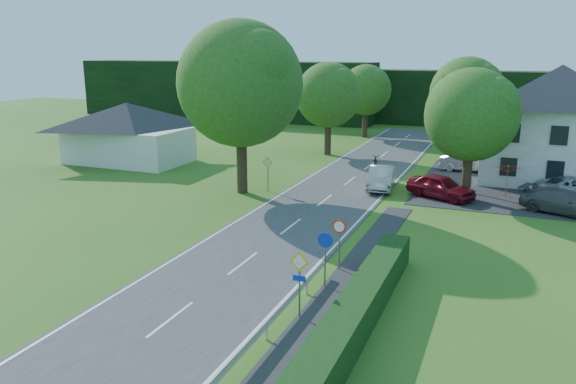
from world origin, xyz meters
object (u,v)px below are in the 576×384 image
at_px(moving_car, 381,177).
at_px(parked_car_silver_b, 573,187).
at_px(parked_car_silver_a, 467,162).
at_px(parked_car_grey, 564,202).
at_px(parked_car_red, 441,187).
at_px(parasol, 507,181).
at_px(motorcycle, 376,160).
at_px(streetlight, 466,128).

xyz_separation_m(moving_car, parked_car_silver_b, (12.46, 2.42, -0.09)).
relative_size(parked_car_silver_a, parked_car_grey, 0.89).
bearing_deg(parked_car_red, parasol, -37.73).
relative_size(parked_car_grey, parasol, 2.04).
height_order(motorcycle, parasol, parasol).
bearing_deg(streetlight, motorcycle, 140.61).
height_order(moving_car, parked_car_red, moving_car).
xyz_separation_m(moving_car, parked_car_red, (4.26, -1.18, -0.01)).
height_order(parked_car_silver_a, parked_car_grey, parked_car_silver_a).
relative_size(streetlight, parked_car_silver_b, 1.59).
height_order(parked_car_red, parasol, parasol).
distance_m(parked_car_silver_b, parasol, 4.46).
bearing_deg(streetlight, parked_car_silver_a, 91.51).
bearing_deg(motorcycle, streetlight, -53.55).
height_order(moving_car, parked_car_silver_a, moving_car).
bearing_deg(parked_car_silver_a, parasol, -159.19).
bearing_deg(moving_car, motorcycle, 98.86).
distance_m(streetlight, moving_car, 6.62).
xyz_separation_m(streetlight, parked_car_silver_b, (7.10, 1.04, -3.72)).
height_order(parked_car_red, parked_car_grey, parked_car_red).
distance_m(streetlight, parked_car_red, 4.58).
bearing_deg(parked_car_red, streetlight, 2.00).
distance_m(streetlight, parked_car_grey, 8.03).
relative_size(parked_car_silver_a, parasol, 1.81).
bearing_deg(parasol, streetlight, 170.35).
xyz_separation_m(parked_car_silver_a, parasol, (3.12, -7.50, 0.37)).
distance_m(streetlight, motorcycle, 10.51).
relative_size(moving_car, parked_car_silver_b, 0.95).
distance_m(parked_car_red, parked_car_grey, 7.38).
height_order(motorcycle, parked_car_red, parked_car_red).
xyz_separation_m(parked_car_red, parked_car_grey, (7.32, -0.93, -0.06)).
bearing_deg(parasol, moving_car, -173.97).
xyz_separation_m(streetlight, parasol, (2.94, -0.50, -3.32)).
distance_m(moving_car, parked_car_red, 4.42).
bearing_deg(parked_car_grey, parked_car_red, 103.42).
bearing_deg(streetlight, parked_car_red, -113.27).
xyz_separation_m(streetlight, parked_car_silver_a, (-0.19, 7.00, -3.69)).
bearing_deg(moving_car, parked_car_silver_b, 3.76).
relative_size(motorcycle, parked_car_silver_a, 0.45).
bearing_deg(moving_car, parked_car_silver_a, 51.07).
xyz_separation_m(motorcycle, parked_car_silver_a, (7.36, 0.81, 0.20)).
distance_m(parked_car_red, parked_car_silver_a, 9.60).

